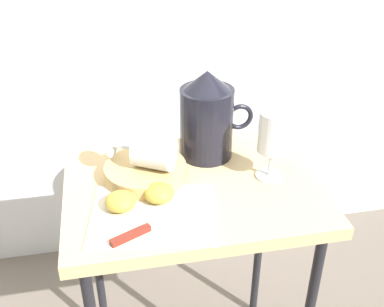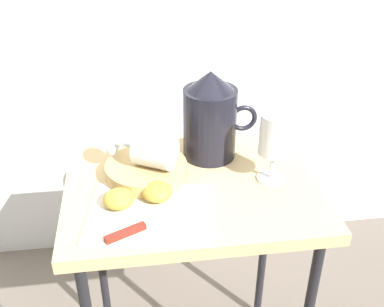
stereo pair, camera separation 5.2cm
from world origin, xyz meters
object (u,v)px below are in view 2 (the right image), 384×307
object	(u,v)px
pitcher	(210,122)
knife	(145,226)
wine_glass_tipped_near	(153,150)
apple_half_left	(118,199)
apple_half_right	(157,192)
wine_glass_upright	(275,138)
table	(192,209)
basket_tray	(146,170)

from	to	relation	value
pitcher	knife	size ratio (longest dim) A/B	0.98
wine_glass_tipped_near	apple_half_left	size ratio (longest dim) A/B	2.53
pitcher	apple_half_right	xyz separation A→B (m)	(-0.14, -0.17, -0.07)
pitcher	apple_half_left	distance (m)	0.30
wine_glass_upright	knife	distance (m)	0.34
apple_half_left	knife	distance (m)	0.09
pitcher	apple_half_left	xyz separation A→B (m)	(-0.22, -0.19, -0.07)
table	wine_glass_tipped_near	world-z (taller)	wine_glass_tipped_near
wine_glass_upright	wine_glass_tipped_near	distance (m)	0.27
table	wine_glass_upright	size ratio (longest dim) A/B	4.10
table	apple_half_left	xyz separation A→B (m)	(-0.16, -0.07, 0.09)
pitcher	apple_half_left	world-z (taller)	pitcher
pitcher	wine_glass_tipped_near	size ratio (longest dim) A/B	1.33
basket_tray	wine_glass_tipped_near	bearing A→B (deg)	-22.57
apple_half_right	wine_glass_tipped_near	bearing A→B (deg)	90.45
wine_glass_upright	knife	size ratio (longest dim) A/B	0.73
pitcher	wine_glass_tipped_near	world-z (taller)	pitcher
basket_tray	table	bearing A→B (deg)	-23.24
table	pitcher	distance (m)	0.21
wine_glass_tipped_near	wine_glass_upright	bearing A→B (deg)	-9.00
apple_half_left	apple_half_right	bearing A→B (deg)	9.71
apple_half_left	wine_glass_tipped_near	bearing A→B (deg)	51.20
table	knife	distance (m)	0.20
wine_glass_upright	knife	xyz separation A→B (m)	(-0.30, -0.14, -0.10)
wine_glass_tipped_near	apple_half_left	xyz separation A→B (m)	(-0.08, -0.10, -0.05)
wine_glass_tipped_near	knife	bearing A→B (deg)	-99.76
basket_tray	knife	world-z (taller)	basket_tray
knife	basket_tray	bearing A→B (deg)	85.92
wine_glass_tipped_near	knife	xyz separation A→B (m)	(-0.03, -0.18, -0.07)
table	pitcher	world-z (taller)	pitcher
table	wine_glass_upright	xyz separation A→B (m)	(0.18, -0.01, 0.18)
table	pitcher	size ratio (longest dim) A/B	3.08
basket_tray	wine_glass_upright	size ratio (longest dim) A/B	1.13
pitcher	wine_glass_tipped_near	distance (m)	0.17
apple_half_left	apple_half_right	xyz separation A→B (m)	(0.08, 0.01, 0.00)
table	basket_tray	world-z (taller)	basket_tray
basket_tray	wine_glass_upright	xyz separation A→B (m)	(0.28, -0.05, 0.09)
basket_tray	wine_glass_tipped_near	size ratio (longest dim) A/B	1.13
wine_glass_tipped_near	apple_half_right	distance (m)	0.10
apple_half_right	knife	distance (m)	0.10
wine_glass_upright	apple_half_right	xyz separation A→B (m)	(-0.26, -0.05, -0.09)
basket_tray	apple_half_left	distance (m)	0.13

